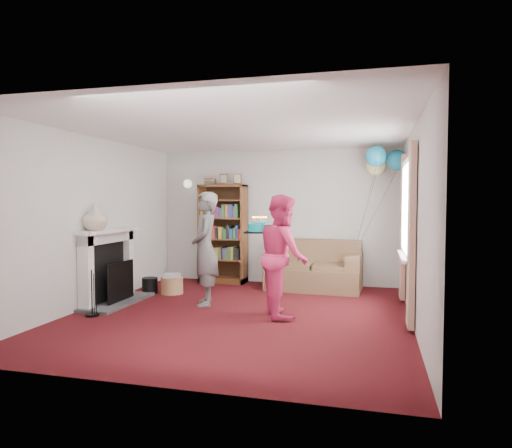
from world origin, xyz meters
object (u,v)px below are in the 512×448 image
(bookcase, at_px, (223,234))
(person_striped, at_px, (205,249))
(sofa, at_px, (314,270))
(birthday_cake, at_px, (260,228))
(person_magenta, at_px, (283,255))

(bookcase, bearing_deg, person_striped, -79.62)
(sofa, bearing_deg, birthday_cake, -102.42)
(sofa, distance_m, person_striped, 2.23)
(person_striped, xyz_separation_m, birthday_cake, (0.90, -0.26, 0.34))
(person_magenta, bearing_deg, bookcase, 12.76)
(person_striped, bearing_deg, bookcase, 169.93)
(birthday_cake, bearing_deg, person_striped, 163.74)
(person_magenta, height_order, birthday_cake, person_magenta)
(person_striped, relative_size, person_magenta, 1.03)
(person_striped, distance_m, person_magenta, 1.29)
(person_magenta, distance_m, birthday_cake, 0.50)
(birthday_cake, bearing_deg, sofa, 74.63)
(bookcase, distance_m, person_magenta, 2.72)
(sofa, relative_size, person_magenta, 0.98)
(person_striped, distance_m, birthday_cake, 1.00)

